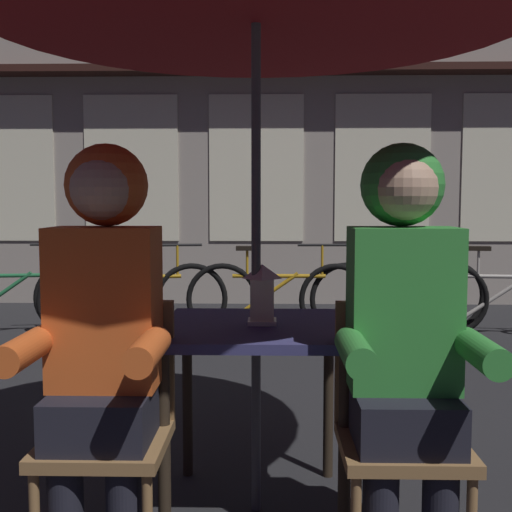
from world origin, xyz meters
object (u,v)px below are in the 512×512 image
object	(u,v)px
bicycle_third	(278,298)
bicycle_fifth	(510,299)
chair_left	(110,418)
person_left_hooded	(103,316)
bicycle_second	(134,299)
lantern	(262,293)
bicycle_nearest	(12,297)
bicycle_fourth	(399,296)
person_right_hooded	(404,317)
chair_right	(399,421)
cafe_table	(256,350)

from	to	relation	value
bicycle_third	bicycle_fifth	distance (m)	2.07
chair_left	person_left_hooded	xyz separation A→B (m)	(-0.00, -0.06, 0.36)
bicycle_second	bicycle_third	xyz separation A→B (m)	(1.29, 0.10, 0.00)
lantern	bicycle_nearest	bearing A→B (deg)	125.43
bicycle_third	bicycle_fourth	world-z (taller)	same
bicycle_second	bicycle_fifth	bearing A→B (deg)	1.70
person_left_hooded	lantern	bearing A→B (deg)	40.73
bicycle_fourth	bicycle_fifth	world-z (taller)	same
person_right_hooded	bicycle_fifth	distance (m)	4.12
bicycle_third	bicycle_fifth	size ratio (longest dim) A/B	1.00
chair_right	bicycle_second	distance (m)	3.92
lantern	bicycle_third	xyz separation A→B (m)	(0.10, 3.28, -0.51)
person_left_hooded	bicycle_second	size ratio (longest dim) A/B	0.84
person_right_hooded	bicycle_third	size ratio (longest dim) A/B	0.83
bicycle_second	person_right_hooded	bearing A→B (deg)	-65.49
bicycle_nearest	bicycle_fifth	size ratio (longest dim) A/B	1.00
lantern	person_right_hooded	bearing A→B (deg)	-43.52
chair_right	person_right_hooded	bearing A→B (deg)	-90.00
chair_left	bicycle_second	distance (m)	3.62
person_right_hooded	bicycle_nearest	world-z (taller)	person_right_hooded
cafe_table	bicycle_fourth	world-z (taller)	bicycle_fourth
cafe_table	person_right_hooded	size ratio (longest dim) A/B	0.53
cafe_table	bicycle_fifth	world-z (taller)	bicycle_fifth
bicycle_nearest	bicycle_fifth	bearing A→B (deg)	0.28
chair_right	bicycle_fourth	world-z (taller)	chair_right
bicycle_third	person_right_hooded	bearing A→B (deg)	-84.54
person_left_hooded	person_right_hooded	bearing A→B (deg)	0.00
lantern	bicycle_third	size ratio (longest dim) A/B	0.14
bicycle_nearest	bicycle_third	bearing A→B (deg)	0.55
lantern	bicycle_fourth	xyz separation A→B (m)	(1.21, 3.44, -0.51)
lantern	person_left_hooded	xyz separation A→B (m)	(-0.50, -0.43, -0.01)
chair_right	bicycle_fourth	xyz separation A→B (m)	(0.76, 3.81, -0.14)
person_left_hooded	bicycle_third	world-z (taller)	person_left_hooded
bicycle_nearest	bicycle_second	distance (m)	1.13
bicycle_fourth	bicycle_fifth	bearing A→B (deg)	-9.59
lantern	bicycle_second	xyz separation A→B (m)	(-1.19, 3.18, -0.51)
lantern	person_left_hooded	bearing A→B (deg)	-139.27
chair_right	bicycle_second	size ratio (longest dim) A/B	0.52
bicycle_second	bicycle_fourth	bearing A→B (deg)	6.22
bicycle_second	chair_left	bearing A→B (deg)	-79.07
cafe_table	bicycle_fifth	bearing A→B (deg)	56.22
chair_left	person_left_hooded	bearing A→B (deg)	-90.00
person_left_hooded	chair_right	bearing A→B (deg)	3.39
lantern	chair_left	distance (m)	0.73
chair_right	bicycle_fourth	size ratio (longest dim) A/B	0.52
cafe_table	person_left_hooded	bearing A→B (deg)	-138.43
person_left_hooded	bicycle_fifth	xyz separation A→B (m)	(2.68, 3.71, -0.50)
bicycle_fourth	bicycle_fifth	size ratio (longest dim) A/B	1.00
person_right_hooded	bicycle_second	world-z (taller)	person_right_hooded
cafe_table	lantern	xyz separation A→B (m)	(0.02, 0.01, 0.22)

